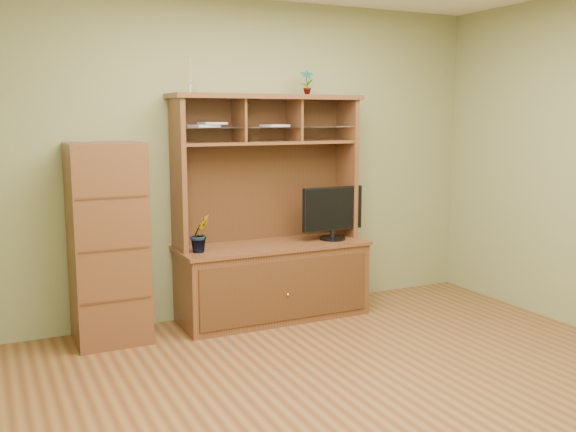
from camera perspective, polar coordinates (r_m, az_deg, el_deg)
room at (r=3.82m, az=7.87°, el=3.21°), size 4.54×4.04×2.74m
media_hutch at (r=5.50m, az=-1.47°, el=-3.73°), size 1.66×0.61×1.90m
monitor at (r=5.60m, az=4.02°, el=0.37°), size 0.59×0.23×0.46m
orchid_plant at (r=5.13m, az=-7.82°, el=-1.56°), size 0.19×0.16×0.30m
top_plant at (r=5.60m, az=1.68°, el=11.80°), size 0.13×0.11×0.22m
reed_diffuser at (r=5.21m, az=-8.66°, el=11.93°), size 0.06×0.06×0.28m
magazines at (r=5.31m, az=-5.16°, el=8.06°), size 0.88×0.22×0.04m
side_cabinet at (r=5.06m, az=-15.70°, el=-2.38°), size 0.55×0.50×1.53m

